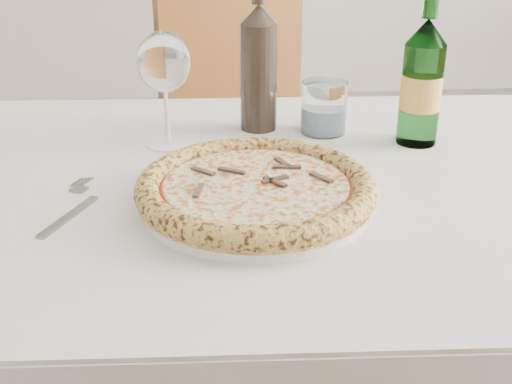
{
  "coord_description": "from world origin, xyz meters",
  "views": [
    {
      "loc": [
        -0.29,
        -0.91,
        1.14
      ],
      "look_at": [
        -0.22,
        -0.14,
        0.78
      ],
      "focal_mm": 45.0,
      "sensor_mm": 36.0,
      "label": 1
    }
  ],
  "objects_px": {
    "pizza": "(256,188)",
    "wine_bottle": "(259,66)",
    "dining_table": "(250,231)",
    "plate": "(256,200)",
    "beer_bottle": "(422,83)",
    "chair_far": "(248,145)",
    "tumbler": "(324,111)",
    "wine_glass": "(164,65)"
  },
  "relations": [
    {
      "from": "plate",
      "to": "wine_glass",
      "type": "distance_m",
      "value": 0.3
    },
    {
      "from": "pizza",
      "to": "tumbler",
      "type": "distance_m",
      "value": 0.32
    },
    {
      "from": "plate",
      "to": "wine_bottle",
      "type": "distance_m",
      "value": 0.34
    },
    {
      "from": "chair_far",
      "to": "wine_glass",
      "type": "relative_size",
      "value": 4.89
    },
    {
      "from": "dining_table",
      "to": "pizza",
      "type": "distance_m",
      "value": 0.16
    },
    {
      "from": "plate",
      "to": "beer_bottle",
      "type": "distance_m",
      "value": 0.38
    },
    {
      "from": "beer_bottle",
      "to": "wine_bottle",
      "type": "height_order",
      "value": "wine_bottle"
    },
    {
      "from": "chair_far",
      "to": "tumbler",
      "type": "xyz_separation_m",
      "value": [
        0.09,
        -0.53,
        0.26
      ]
    },
    {
      "from": "chair_far",
      "to": "pizza",
      "type": "height_order",
      "value": "chair_far"
    },
    {
      "from": "dining_table",
      "to": "wine_glass",
      "type": "relative_size",
      "value": 7.53
    },
    {
      "from": "pizza",
      "to": "wine_glass",
      "type": "relative_size",
      "value": 1.7
    },
    {
      "from": "chair_far",
      "to": "beer_bottle",
      "type": "distance_m",
      "value": 0.73
    },
    {
      "from": "tumbler",
      "to": "beer_bottle",
      "type": "relative_size",
      "value": 0.35
    },
    {
      "from": "dining_table",
      "to": "wine_bottle",
      "type": "height_order",
      "value": "wine_bottle"
    },
    {
      "from": "dining_table",
      "to": "beer_bottle",
      "type": "relative_size",
      "value": 5.53
    },
    {
      "from": "wine_glass",
      "to": "wine_bottle",
      "type": "bearing_deg",
      "value": 24.39
    },
    {
      "from": "chair_far",
      "to": "pizza",
      "type": "bearing_deg",
      "value": -93.91
    },
    {
      "from": "dining_table",
      "to": "plate",
      "type": "distance_m",
      "value": 0.14
    },
    {
      "from": "wine_glass",
      "to": "beer_bottle",
      "type": "distance_m",
      "value": 0.42
    },
    {
      "from": "pizza",
      "to": "wine_bottle",
      "type": "distance_m",
      "value": 0.33
    },
    {
      "from": "chair_far",
      "to": "beer_bottle",
      "type": "bearing_deg",
      "value": -68.6
    },
    {
      "from": "beer_bottle",
      "to": "tumbler",
      "type": "bearing_deg",
      "value": 154.65
    },
    {
      "from": "tumbler",
      "to": "beer_bottle",
      "type": "height_order",
      "value": "beer_bottle"
    },
    {
      "from": "chair_far",
      "to": "wine_bottle",
      "type": "distance_m",
      "value": 0.61
    },
    {
      "from": "wine_bottle",
      "to": "chair_far",
      "type": "bearing_deg",
      "value": 87.52
    },
    {
      "from": "plate",
      "to": "beer_bottle",
      "type": "height_order",
      "value": "beer_bottle"
    },
    {
      "from": "tumbler",
      "to": "wine_bottle",
      "type": "distance_m",
      "value": 0.14
    },
    {
      "from": "chair_far",
      "to": "tumbler",
      "type": "bearing_deg",
      "value": -80.43
    },
    {
      "from": "dining_table",
      "to": "wine_glass",
      "type": "xyz_separation_m",
      "value": [
        -0.12,
        0.14,
        0.23
      ]
    },
    {
      "from": "pizza",
      "to": "wine_bottle",
      "type": "xyz_separation_m",
      "value": [
        0.03,
        0.32,
        0.09
      ]
    },
    {
      "from": "dining_table",
      "to": "chair_far",
      "type": "distance_m",
      "value": 0.74
    },
    {
      "from": "chair_far",
      "to": "pizza",
      "type": "relative_size",
      "value": 2.88
    },
    {
      "from": "pizza",
      "to": "wine_glass",
      "type": "distance_m",
      "value": 0.3
    },
    {
      "from": "dining_table",
      "to": "wine_bottle",
      "type": "xyz_separation_m",
      "value": [
        0.03,
        0.22,
        0.2
      ]
    },
    {
      "from": "dining_table",
      "to": "chair_far",
      "type": "height_order",
      "value": "chair_far"
    },
    {
      "from": "chair_far",
      "to": "wine_glass",
      "type": "bearing_deg",
      "value": -107.4
    },
    {
      "from": "chair_far",
      "to": "beer_bottle",
      "type": "xyz_separation_m",
      "value": [
        0.24,
        -0.6,
        0.33
      ]
    },
    {
      "from": "dining_table",
      "to": "chair_far",
      "type": "bearing_deg",
      "value": 85.55
    },
    {
      "from": "chair_far",
      "to": "tumbler",
      "type": "distance_m",
      "value": 0.6
    },
    {
      "from": "pizza",
      "to": "tumbler",
      "type": "bearing_deg",
      "value": 63.06
    },
    {
      "from": "tumbler",
      "to": "beer_bottle",
      "type": "xyz_separation_m",
      "value": [
        0.15,
        -0.07,
        0.06
      ]
    },
    {
      "from": "tumbler",
      "to": "wine_glass",
      "type": "bearing_deg",
      "value": -170.96
    }
  ]
}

